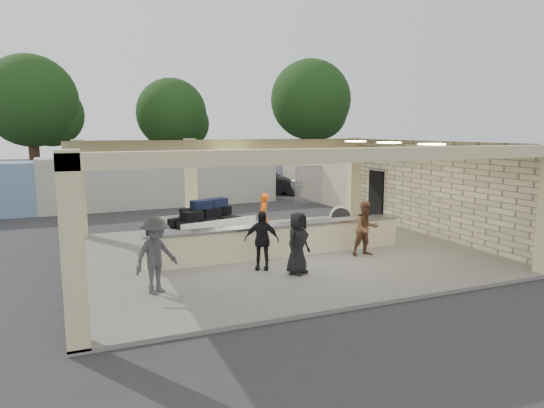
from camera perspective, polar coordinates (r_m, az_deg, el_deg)
name	(u,v)px	position (r m, az deg, el deg)	size (l,w,h in m)	color
ground	(275,255)	(15.25, 0.32, -6.01)	(120.00, 120.00, 0.00)	#2B2B2E
pavilion	(273,209)	(15.65, 0.09, -0.58)	(12.01, 10.00, 3.55)	#63615C
baggage_counter	(281,240)	(14.66, 1.09, -4.25)	(8.20, 0.58, 0.98)	beige
luggage_cart	(206,222)	(15.83, -7.74, -2.07)	(2.97, 2.23, 1.55)	white
drum_fan	(341,217)	(18.60, 8.09, -1.55)	(0.86, 0.61, 0.92)	white
baggage_handler	(263,217)	(16.75, -1.02, -1.49)	(0.59, 0.32, 1.62)	#E6530C
passenger_a	(366,228)	(14.90, 10.99, -2.85)	(0.81, 0.35, 1.66)	brown
passenger_b	(262,240)	(13.19, -1.23, -4.28)	(0.95, 0.35, 1.62)	black
passenger_c	(156,255)	(11.57, -13.50, -5.91)	(1.16, 0.41, 1.80)	#48484C
passenger_d	(298,243)	(12.81, 3.05, -4.58)	(0.81, 0.33, 1.66)	black
car_white_a	(329,182)	(29.85, 6.78, 2.55)	(2.34, 4.94, 1.41)	white
car_white_b	(364,177)	(33.23, 10.75, 3.14)	(1.75, 4.71, 1.49)	white
car_dark	(263,181)	(30.06, -1.06, 2.70)	(1.55, 4.40, 1.47)	black
container_white	(163,181)	(25.73, -12.73, 2.71)	(11.84, 2.37, 2.57)	#B8B8B3
fence	(391,180)	(28.26, 13.87, 2.72)	(12.06, 0.06, 2.03)	gray
tree_left	(36,105)	(37.83, -26.00, 10.43)	(6.60, 6.30, 9.00)	#382619
tree_mid	(175,116)	(40.57, -11.34, 10.07)	(6.00, 5.60, 8.00)	#382619
tree_right	(313,103)	(43.70, 4.84, 11.73)	(7.20, 7.00, 10.00)	#382619
adjacent_building	(359,170)	(28.18, 10.24, 3.93)	(6.00, 8.00, 3.20)	beige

